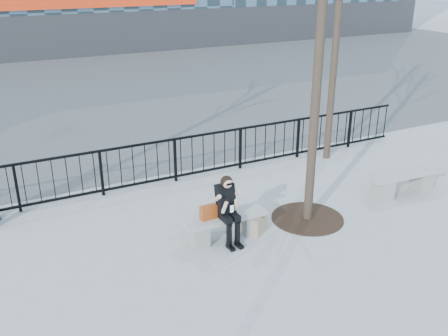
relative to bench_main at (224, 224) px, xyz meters
name	(u,v)px	position (x,y,z in m)	size (l,w,h in m)	color
ground	(224,237)	(0.00, 0.00, -0.30)	(120.00, 120.00, 0.00)	#979792
street_surface	(70,85)	(0.00, 15.00, -0.30)	(60.00, 23.00, 0.01)	#474747
railing	(167,161)	(0.00, 3.00, 0.25)	(14.00, 0.06, 1.10)	black
tree_grate	(307,218)	(1.90, -0.10, -0.29)	(1.50, 1.50, 0.02)	black
bench_main	(224,224)	(0.00, 0.00, 0.00)	(1.65, 0.46, 0.49)	slate
bench_second	(403,179)	(4.62, -0.05, 0.04)	(1.85, 0.52, 0.55)	slate
seated_woman	(228,210)	(0.00, -0.16, 0.37)	(0.50, 0.64, 1.34)	black
handbag	(208,212)	(-0.33, 0.02, 0.32)	(0.32, 0.15, 0.26)	#973C12
shopping_bag	(260,225)	(0.70, -0.15, -0.13)	(0.36, 0.13, 0.34)	tan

